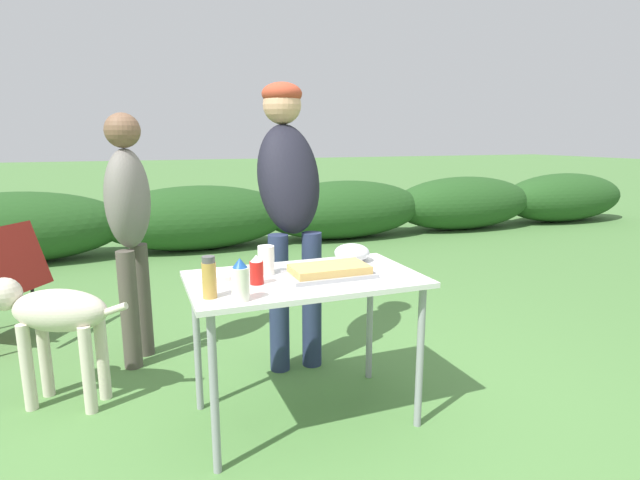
% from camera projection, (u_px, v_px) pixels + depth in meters
% --- Properties ---
extents(ground_plane, '(60.00, 60.00, 0.00)m').
position_uv_depth(ground_plane, '(306.00, 416.00, 2.54)').
color(ground_plane, '#4C7A3D').
extents(shrub_hedge, '(14.40, 0.90, 0.80)m').
position_uv_depth(shrub_hedge, '(197.00, 218.00, 6.24)').
color(shrub_hedge, '#234C1E').
rests_on(shrub_hedge, ground).
extents(folding_table, '(1.10, 0.64, 0.74)m').
position_uv_depth(folding_table, '(305.00, 292.00, 2.41)').
color(folding_table, silver).
rests_on(folding_table, ground).
extents(food_tray, '(0.42, 0.23, 0.06)m').
position_uv_depth(food_tray, '(329.00, 271.00, 2.38)').
color(food_tray, '#9E9EA3').
rests_on(food_tray, folding_table).
extents(plate_stack, '(0.20, 0.20, 0.02)m').
position_uv_depth(plate_stack, '(217.00, 275.00, 2.38)').
color(plate_stack, white).
rests_on(plate_stack, folding_table).
extents(mixing_bowl, '(0.19, 0.19, 0.09)m').
position_uv_depth(mixing_bowl, '(352.00, 253.00, 2.67)').
color(mixing_bowl, silver).
rests_on(mixing_bowl, folding_table).
extents(paper_cup_stack, '(0.08, 0.08, 0.14)m').
position_uv_depth(paper_cup_stack, '(266.00, 260.00, 2.42)').
color(paper_cup_stack, white).
rests_on(paper_cup_stack, folding_table).
extents(spice_jar, '(0.06, 0.06, 0.18)m').
position_uv_depth(spice_jar, '(209.00, 278.00, 2.06)').
color(spice_jar, '#B2893D').
rests_on(spice_jar, folding_table).
extents(ketchup_bottle, '(0.06, 0.06, 0.14)m').
position_uv_depth(ketchup_bottle, '(257.00, 270.00, 2.26)').
color(ketchup_bottle, red).
rests_on(ketchup_bottle, folding_table).
extents(mayo_bottle, '(0.07, 0.07, 0.18)m').
position_uv_depth(mayo_bottle, '(240.00, 280.00, 2.03)').
color(mayo_bottle, silver).
rests_on(mayo_bottle, folding_table).
extents(standing_person_with_beanie, '(0.39, 0.52, 1.72)m').
position_uv_depth(standing_person_with_beanie, '(289.00, 190.00, 2.99)').
color(standing_person_with_beanie, '#232D4C').
rests_on(standing_person_with_beanie, ground).
extents(standing_person_in_navy_coat, '(0.36, 0.41, 1.54)m').
position_uv_depth(standing_person_in_navy_coat, '(129.00, 217.00, 3.00)').
color(standing_person_in_navy_coat, '#4C473D').
rests_on(standing_person_in_navy_coat, ground).
extents(dog, '(0.74, 0.44, 0.69)m').
position_uv_depth(dog, '(52.00, 318.00, 2.57)').
color(dog, beige).
rests_on(dog, ground).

